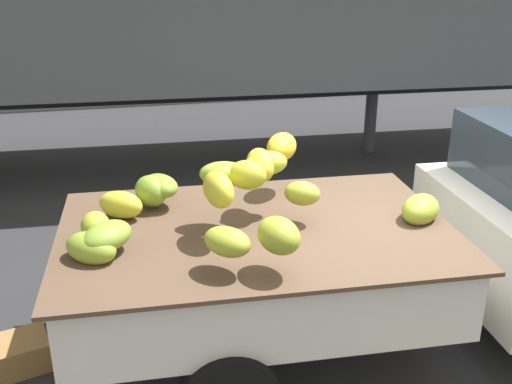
{
  "coord_description": "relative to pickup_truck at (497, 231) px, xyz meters",
  "views": [
    {
      "loc": [
        -1.86,
        -3.83,
        2.93
      ],
      "look_at": [
        -0.91,
        0.38,
        1.19
      ],
      "focal_mm": 41.99,
      "sensor_mm": 36.0,
      "label": 1
    }
  ],
  "objects": [
    {
      "name": "produce_crate",
      "position": [
        -3.74,
        0.3,
        -0.77
      ],
      "size": [
        0.6,
        0.49,
        0.23
      ],
      "primitive_type": "cube",
      "rotation": [
        0.0,
        0.0,
        0.27
      ],
      "color": "olive",
      "rests_on": "ground"
    },
    {
      "name": "ground",
      "position": [
        -0.91,
        0.12,
        -0.89
      ],
      "size": [
        220.0,
        220.0,
        0.0
      ],
      "primitive_type": "plane",
      "color": "#28282B"
    },
    {
      "name": "pickup_truck",
      "position": [
        0.0,
        0.0,
        0.0
      ],
      "size": [
        5.03,
        2.02,
        1.7
      ],
      "rotation": [
        0.0,
        0.0,
        -0.04
      ],
      "color": "silver",
      "rests_on": "ground"
    },
    {
      "name": "curb_strip",
      "position": [
        -0.91,
        8.87,
        -0.81
      ],
      "size": [
        80.0,
        0.8,
        0.16
      ],
      "primitive_type": "cube",
      "color": "gray",
      "rests_on": "ground"
    }
  ]
}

